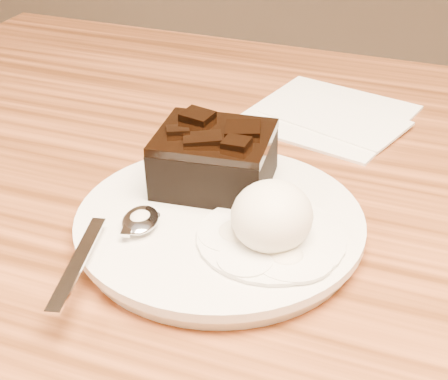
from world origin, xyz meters
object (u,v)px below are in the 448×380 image
(napkin, at_px, (328,114))
(plate, at_px, (220,226))
(ice_cream_scoop, at_px, (272,216))
(spoon, at_px, (140,222))
(brownie, at_px, (214,162))

(napkin, bearing_deg, plate, -96.86)
(ice_cream_scoop, distance_m, spoon, 0.11)
(ice_cream_scoop, xyz_separation_m, spoon, (-0.10, -0.02, -0.02))
(brownie, relative_size, spoon, 0.58)
(spoon, relative_size, napkin, 1.01)
(ice_cream_scoop, relative_size, napkin, 0.41)
(plate, bearing_deg, ice_cream_scoop, -18.46)
(plate, distance_m, brownie, 0.06)
(ice_cream_scoop, xyz_separation_m, napkin, (-0.02, 0.28, -0.04))
(spoon, bearing_deg, plate, 20.21)
(ice_cream_scoop, height_order, spoon, ice_cream_scoop)
(brownie, height_order, ice_cream_scoop, ice_cream_scoop)
(brownie, distance_m, ice_cream_scoop, 0.10)
(spoon, bearing_deg, brownie, 55.40)
(ice_cream_scoop, bearing_deg, napkin, 93.75)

